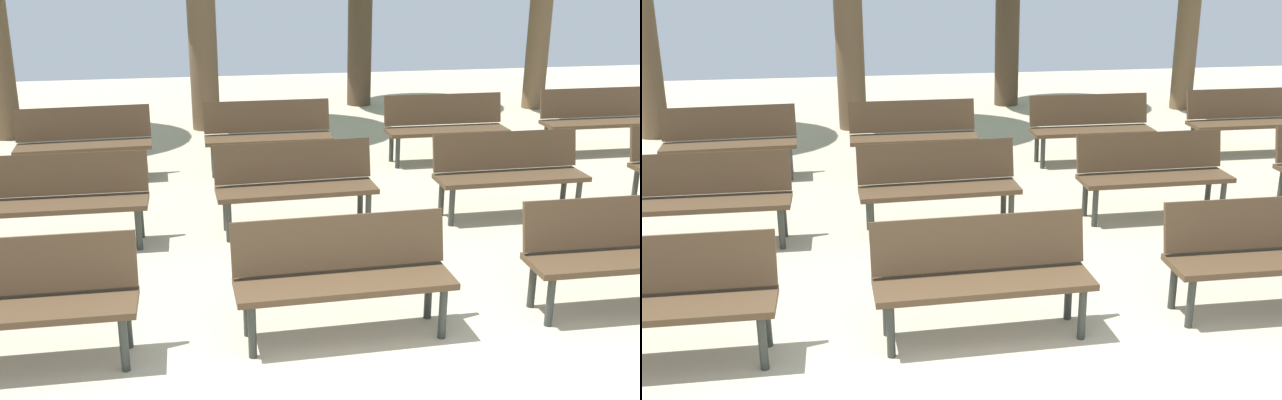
# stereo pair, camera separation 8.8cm
# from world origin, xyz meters

# --- Properties ---
(bench_r0_c1) EXTENTS (1.60, 0.49, 0.87)m
(bench_r0_c1) POSITION_xyz_m (-2.33, 1.50, 0.50)
(bench_r0_c1) COLOR #4C3823
(bench_r0_c1) RESTS_ON ground_plane
(bench_r0_c2) EXTENTS (1.62, 0.54, 0.87)m
(bench_r0_c2) POSITION_xyz_m (-0.07, 1.56, 0.50)
(bench_r0_c2) COLOR #4C3823
(bench_r0_c2) RESTS_ON ground_plane
(bench_r0_c3) EXTENTS (1.60, 0.49, 0.87)m
(bench_r0_c3) POSITION_xyz_m (2.20, 1.63, 0.50)
(bench_r0_c3) COLOR #4C3823
(bench_r0_c3) RESTS_ON ground_plane
(bench_r1_c1) EXTENTS (1.60, 0.49, 0.87)m
(bench_r1_c1) POSITION_xyz_m (-2.37, 3.69, 0.50)
(bench_r1_c1) COLOR #4C3823
(bench_r1_c1) RESTS_ON ground_plane
(bench_r1_c2) EXTENTS (1.62, 0.55, 0.87)m
(bench_r1_c2) POSITION_xyz_m (-0.13, 3.78, 0.50)
(bench_r1_c2) COLOR #4C3823
(bench_r1_c2) RESTS_ON ground_plane
(bench_r1_c3) EXTENTS (1.61, 0.51, 0.87)m
(bench_r1_c3) POSITION_xyz_m (2.16, 3.84, 0.50)
(bench_r1_c3) COLOR #4C3823
(bench_r1_c3) RESTS_ON ground_plane
(bench_r2_c1) EXTENTS (1.62, 0.56, 0.87)m
(bench_r2_c1) POSITION_xyz_m (-2.44, 5.90, 0.50)
(bench_r2_c1) COLOR #4C3823
(bench_r2_c1) RESTS_ON ground_plane
(bench_r2_c2) EXTENTS (1.60, 0.49, 0.87)m
(bench_r2_c2) POSITION_xyz_m (-0.19, 5.92, 0.50)
(bench_r2_c2) COLOR #4C3823
(bench_r2_c2) RESTS_ON ground_plane
(bench_r2_c3) EXTENTS (1.60, 0.49, 0.87)m
(bench_r2_c3) POSITION_xyz_m (2.16, 5.96, 0.50)
(bench_r2_c3) COLOR #4C3823
(bench_r2_c3) RESTS_ON ground_plane
(bench_r2_c4) EXTENTS (1.60, 0.48, 0.87)m
(bench_r2_c4) POSITION_xyz_m (4.38, 6.05, 0.50)
(bench_r2_c4) COLOR #4C3823
(bench_r2_c4) RESTS_ON ground_plane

